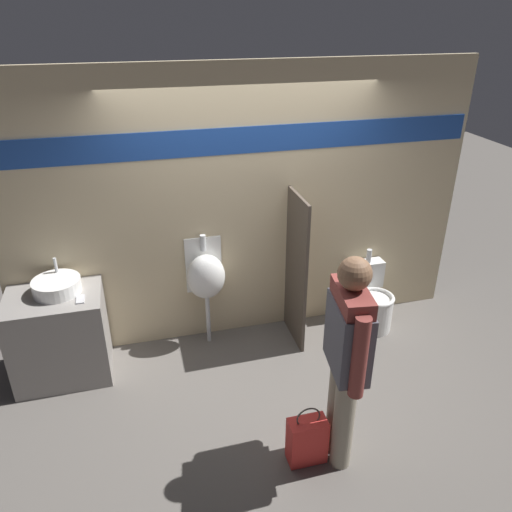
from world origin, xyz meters
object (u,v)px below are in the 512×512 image
object	(u,v)px
toilet	(373,302)
shopping_bag	(307,440)
cell_phone	(80,299)
sink_basin	(57,286)
urinal_near_counter	(206,276)
person_in_vest	(347,350)

from	to	relation	value
toilet	shopping_bag	xyz separation A→B (m)	(-1.28, -1.52, -0.09)
cell_phone	shopping_bag	distance (m)	2.21
sink_basin	toilet	size ratio (longest dim) A/B	0.51
sink_basin	urinal_near_counter	xyz separation A→B (m)	(1.33, 0.12, -0.15)
person_in_vest	sink_basin	bearing A→B (deg)	60.20
urinal_near_counter	shopping_bag	size ratio (longest dim) A/B	2.26
urinal_near_counter	toilet	size ratio (longest dim) A/B	1.42
urinal_near_counter	shopping_bag	distance (m)	1.84
toilet	person_in_vest	size ratio (longest dim) A/B	0.48
urinal_near_counter	cell_phone	bearing A→B (deg)	-165.18
cell_phone	person_in_vest	distance (m)	2.32
urinal_near_counter	toilet	bearing A→B (deg)	-5.65
urinal_near_counter	shopping_bag	world-z (taller)	urinal_near_counter
cell_phone	person_in_vest	size ratio (longest dim) A/B	0.08
sink_basin	urinal_near_counter	world-z (taller)	urinal_near_counter
toilet	shopping_bag	bearing A→B (deg)	-130.22
person_in_vest	shopping_bag	world-z (taller)	person_in_vest
sink_basin	person_in_vest	distance (m)	2.58
urinal_near_counter	sink_basin	bearing A→B (deg)	-175.02
sink_basin	toilet	bearing A→B (deg)	-1.04
cell_phone	shopping_bag	bearing A→B (deg)	-41.15
toilet	shopping_bag	world-z (taller)	toilet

